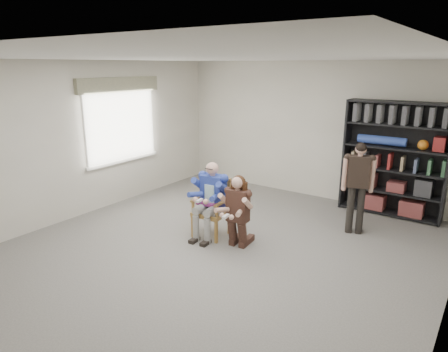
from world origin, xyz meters
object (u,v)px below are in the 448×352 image
Objects in this scene: seated_man at (211,200)px; standing_man at (357,189)px; kneeling_woman at (237,212)px; armchair at (211,208)px; bookshelf at (394,160)px.

seated_man is 0.80× the size of standing_man.
seated_man is 0.59m from kneeling_woman.
seated_man reaches higher than armchair.
standing_man is (1.88, 1.46, 0.15)m from seated_man.
armchair is 0.60m from kneeling_woman.
kneeling_woman is 3.26m from bookshelf.
seated_man is 1.09× the size of kneeling_woman.
armchair is 2.40m from standing_man.
kneeling_woman is 2.06m from standing_man.
bookshelf is at bearing 58.47° from standing_man.
kneeling_woman reaches higher than armchair.
bookshelf reaches higher than seated_man.
bookshelf is at bearing 46.46° from armchair.
armchair is 3.50m from bookshelf.
kneeling_woman is at bearing -118.87° from bookshelf.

